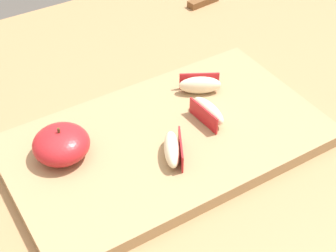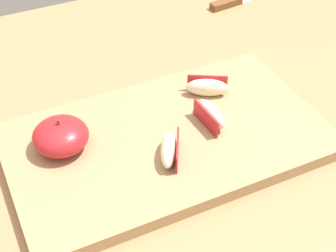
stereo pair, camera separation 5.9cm
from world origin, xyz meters
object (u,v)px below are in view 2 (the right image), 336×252
apple_wedge_front (212,116)px  paring_knife (231,2)px  cutting_board (168,142)px  apple_half_skin_up (61,136)px  apple_wedge_left (169,150)px  apple_wedge_back (207,87)px

apple_wedge_front → paring_knife: bearing=55.0°
cutting_board → apple_half_skin_up: size_ratio=5.84×
apple_wedge_left → paring_knife: 0.48m
apple_half_skin_up → apple_wedge_left: bearing=-32.8°
cutting_board → apple_wedge_left: (-0.02, -0.04, 0.02)m
apple_half_skin_up → paring_knife: apple_half_skin_up is taller
cutting_board → apple_wedge_back: apple_wedge_back is taller
apple_wedge_back → paring_knife: size_ratio=0.42×
cutting_board → apple_wedge_back: (0.10, 0.06, 0.02)m
apple_half_skin_up → apple_wedge_front: (0.21, -0.04, -0.01)m
apple_half_skin_up → paring_knife: 0.53m
apple_wedge_back → paring_knife: bearing=52.5°
apple_wedge_front → apple_wedge_left: (-0.09, -0.04, 0.00)m
apple_wedge_front → cutting_board: bearing=178.9°
cutting_board → apple_wedge_front: bearing=-1.1°
apple_wedge_back → paring_knife: apple_wedge_back is taller
apple_wedge_front → paring_knife: apple_wedge_front is taller
apple_wedge_left → apple_wedge_back: bearing=41.7°
cutting_board → apple_wedge_front: 0.07m
paring_knife → apple_wedge_left: bearing=-130.8°
apple_wedge_left → cutting_board: bearing=67.2°
apple_half_skin_up → paring_knife: size_ratio=0.48×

